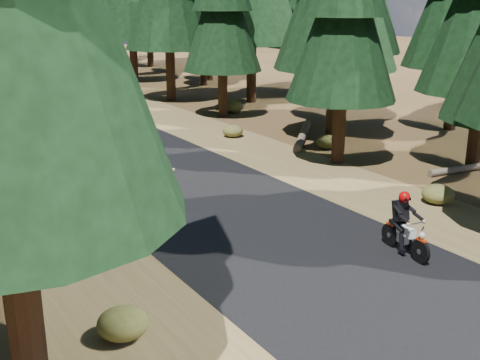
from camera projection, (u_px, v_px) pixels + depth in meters
name	position (u px, v px, depth m)	size (l,w,h in m)	color
ground	(272.00, 237.00, 14.98)	(120.00, 120.00, 0.00)	#403116
road	(181.00, 186.00, 19.01)	(6.00, 100.00, 0.01)	black
shoulder_l	(32.00, 213.00, 16.65)	(3.20, 100.00, 0.01)	brown
shoulder_r	(296.00, 165.00, 21.37)	(3.20, 100.00, 0.01)	brown
log_near	(303.00, 135.00, 25.11)	(0.32, 0.32, 4.76)	#4C4233
log_far	(471.00, 168.00, 20.58)	(0.24, 0.24, 3.56)	#4C4233
understory_shrubs	(203.00, 161.00, 20.80)	(15.70, 33.73, 0.64)	#474C1E
rider_lead	(405.00, 234.00, 13.84)	(0.73, 1.72, 1.48)	white
rider_follow	(160.00, 182.00, 17.60)	(0.91, 1.81, 1.55)	#AB190B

